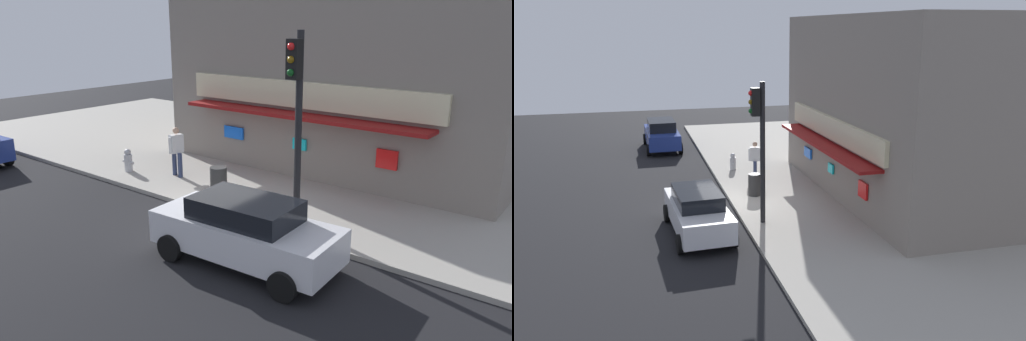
# 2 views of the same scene
# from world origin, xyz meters

# --- Properties ---
(ground_plane) EXTENTS (53.14, 53.14, 0.00)m
(ground_plane) POSITION_xyz_m (0.00, 0.00, 0.00)
(ground_plane) COLOR black
(sidewalk) EXTENTS (35.43, 13.07, 0.14)m
(sidewalk) POSITION_xyz_m (0.00, 6.53, 0.07)
(sidewalk) COLOR #A39E93
(sidewalk) RESTS_ON ground_plane
(corner_building) EXTENTS (12.45, 9.41, 7.23)m
(corner_building) POSITION_xyz_m (0.44, 8.37, 3.75)
(corner_building) COLOR gray
(corner_building) RESTS_ON sidewalk
(traffic_light) EXTENTS (0.32, 0.58, 5.00)m
(traffic_light) POSITION_xyz_m (2.52, 0.56, 3.35)
(traffic_light) COLOR black
(traffic_light) RESTS_ON sidewalk
(fire_hydrant) EXTENTS (0.53, 0.29, 0.82)m
(fire_hydrant) POSITION_xyz_m (-4.93, 1.03, 0.53)
(fire_hydrant) COLOR #B2B2B7
(fire_hydrant) RESTS_ON sidewalk
(trash_can) EXTENTS (0.52, 0.52, 0.91)m
(trash_can) POSITION_xyz_m (-0.64, 1.11, 0.60)
(trash_can) COLOR #2D2D2D
(trash_can) RESTS_ON sidewalk
(pedestrian) EXTENTS (0.56, 0.60, 1.73)m
(pedestrian) POSITION_xyz_m (-3.12, 1.72, 1.09)
(pedestrian) COLOR navy
(pedestrian) RESTS_ON sidewalk
(parked_car_white) EXTENTS (4.45, 2.14, 1.58)m
(parked_car_white) POSITION_xyz_m (2.69, -1.67, 0.82)
(parked_car_white) COLOR silver
(parked_car_white) RESTS_ON ground_plane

